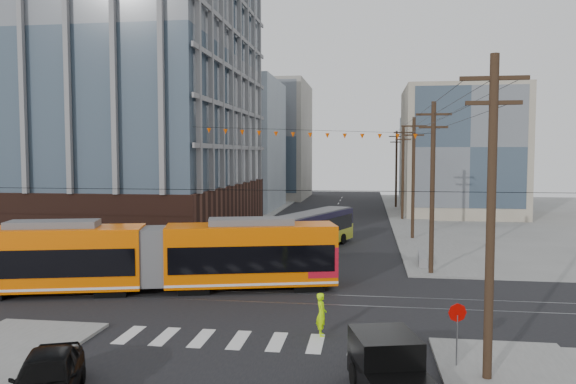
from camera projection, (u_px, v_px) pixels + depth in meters
name	position (u px, v px, depth m)	size (l,w,h in m)	color
ground	(270.00, 320.00, 26.12)	(160.00, 160.00, 0.00)	slate
office_building	(75.00, 81.00, 50.95)	(30.00, 25.00, 28.60)	#381E16
bg_bldg_nw_near	(215.00, 145.00, 79.26)	(18.00, 16.00, 18.00)	#8C99A5
bg_bldg_ne_near	(460.00, 152.00, 70.76)	(14.00, 14.00, 16.00)	gray
bg_bldg_nw_far	(262.00, 141.00, 98.53)	(16.00, 18.00, 20.00)	gray
bg_bldg_ne_far	(453.00, 158.00, 90.30)	(16.00, 16.00, 14.00)	#8C99A5
utility_pole_near	(491.00, 221.00, 18.63)	(0.30, 0.30, 11.00)	black
utility_pole_far	(396.00, 170.00, 79.88)	(0.30, 0.30, 11.00)	black
streetcar	(154.00, 257.00, 31.34)	(20.37, 2.86, 3.92)	#E25900
city_bus	(314.00, 230.00, 45.62)	(2.39, 11.01, 3.12)	black
pickup_truck	(399.00, 380.00, 16.83)	(1.97, 5.52, 1.87)	black
black_sedan	(47.00, 378.00, 17.32)	(1.92, 4.78, 1.63)	black
parked_car_silver	(225.00, 250.00, 40.42)	(1.65, 4.72, 1.56)	#A7AFB9
parked_car_white	(239.00, 247.00, 42.76)	(1.77, 4.34, 1.26)	#B9B9B9
parked_car_grey	(256.00, 231.00, 51.58)	(2.18, 4.73, 1.31)	#5D5D5D
pedestrian	(321.00, 314.00, 23.78)	(0.68, 0.44, 1.85)	#B9FF02
stop_sign	(457.00, 339.00, 20.06)	(0.68, 0.68, 2.25)	#A60300
jersey_barrier	(423.00, 259.00, 39.07)	(0.85, 3.76, 0.75)	#5E5E5E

